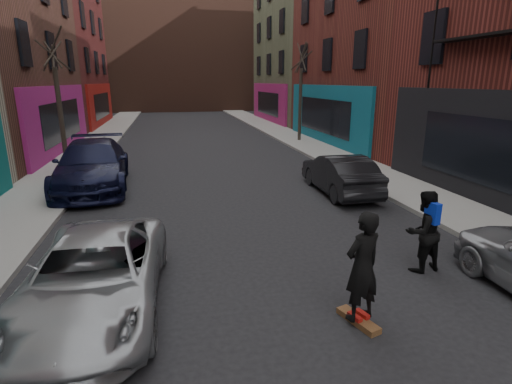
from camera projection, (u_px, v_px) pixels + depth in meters
name	position (u px, v px, depth m)	size (l,w,h in m)	color
sidewalk_left	(106.00, 134.00, 28.41)	(2.50, 84.00, 0.13)	gray
sidewalk_right	(275.00, 130.00, 30.98)	(2.50, 84.00, 0.13)	gray
building_far	(179.00, 55.00, 52.29)	(40.00, 10.00, 14.00)	#47281E
tree_left_far	(57.00, 90.00, 16.24)	(2.00, 2.00, 6.50)	black
tree_right_far	(301.00, 84.00, 24.39)	(2.00, 2.00, 6.80)	black
parked_left_far	(95.00, 275.00, 6.60)	(2.12, 4.60, 1.28)	#999DA2
parked_left_end	(92.00, 165.00, 14.25)	(2.35, 5.79, 1.68)	black
parked_right_end	(340.00, 174.00, 13.64)	(1.43, 4.10, 1.35)	black
skateboard	(358.00, 320.00, 6.38)	(0.22, 0.80, 0.10)	brown
skateboarder	(362.00, 267.00, 6.13)	(0.65, 0.43, 1.79)	black
pedestrian	(423.00, 231.00, 7.97)	(0.91, 0.76, 1.68)	black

